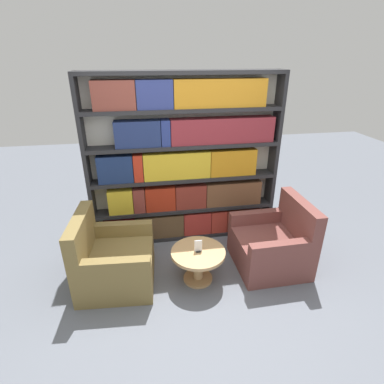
# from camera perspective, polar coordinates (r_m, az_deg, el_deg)

# --- Properties ---
(ground_plane) EXTENTS (14.00, 14.00, 0.00)m
(ground_plane) POSITION_cam_1_polar(r_m,az_deg,el_deg) (3.64, 2.00, -19.44)
(ground_plane) COLOR slate
(bookshelf) EXTENTS (2.63, 0.30, 2.36)m
(bookshelf) POSITION_cam_1_polar(r_m,az_deg,el_deg) (4.18, -1.40, 5.41)
(bookshelf) COLOR silver
(bookshelf) RESTS_ON ground_plane
(armchair_left) EXTENTS (0.92, 0.93, 0.90)m
(armchair_left) POSITION_cam_1_polar(r_m,az_deg,el_deg) (3.78, -14.90, -12.61)
(armchair_left) COLOR olive
(armchair_left) RESTS_ON ground_plane
(armchair_right) EXTENTS (0.87, 0.88, 0.90)m
(armchair_right) POSITION_cam_1_polar(r_m,az_deg,el_deg) (4.06, 15.17, -9.67)
(armchair_right) COLOR brown
(armchair_right) RESTS_ON ground_plane
(coffee_table) EXTENTS (0.65, 0.65, 0.42)m
(coffee_table) POSITION_cam_1_polar(r_m,az_deg,el_deg) (3.68, 1.17, -12.70)
(coffee_table) COLOR tan
(coffee_table) RESTS_ON ground_plane
(table_sign) EXTENTS (0.09, 0.06, 0.15)m
(table_sign) POSITION_cam_1_polar(r_m,az_deg,el_deg) (3.57, 1.20, -10.38)
(table_sign) COLOR black
(table_sign) RESTS_ON coffee_table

